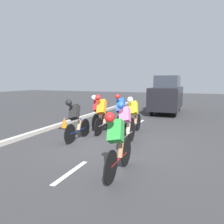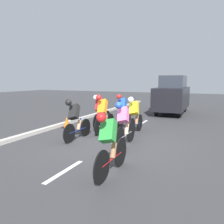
{
  "view_description": "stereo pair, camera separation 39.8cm",
  "coord_description": "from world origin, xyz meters",
  "px_view_note": "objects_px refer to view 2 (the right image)",
  "views": [
    {
      "loc": [
        -2.63,
        6.6,
        2.1
      ],
      "look_at": [
        0.24,
        -0.67,
        0.95
      ],
      "focal_mm": 35.0,
      "sensor_mm": 36.0,
      "label": 1
    },
    {
      "loc": [
        -3.0,
        6.45,
        2.1
      ],
      "look_at": [
        0.24,
        -0.67,
        0.95
      ],
      "focal_mm": 35.0,
      "sensor_mm": 36.0,
      "label": 2
    }
  ],
  "objects_px": {
    "cyclist_orange": "(103,113)",
    "traffic_cone": "(67,123)",
    "cyclist_green": "(109,142)",
    "cyclist_pink": "(124,123)",
    "cyclist_red": "(101,111)",
    "support_car": "(172,95)",
    "cyclist_blue": "(123,111)",
    "cyclist_yellow": "(135,114)",
    "cyclist_black": "(75,118)"
  },
  "relations": [
    {
      "from": "cyclist_blue",
      "to": "support_car",
      "type": "distance_m",
      "value": 5.68
    },
    {
      "from": "cyclist_yellow",
      "to": "cyclist_blue",
      "type": "distance_m",
      "value": 0.85
    },
    {
      "from": "cyclist_red",
      "to": "traffic_cone",
      "type": "bearing_deg",
      "value": 21.06
    },
    {
      "from": "cyclist_blue",
      "to": "cyclist_orange",
      "type": "bearing_deg",
      "value": 61.24
    },
    {
      "from": "traffic_cone",
      "to": "cyclist_orange",
      "type": "bearing_deg",
      "value": 174.81
    },
    {
      "from": "cyclist_blue",
      "to": "traffic_cone",
      "type": "relative_size",
      "value": 3.37
    },
    {
      "from": "cyclist_blue",
      "to": "cyclist_pink",
      "type": "distance_m",
      "value": 2.36
    },
    {
      "from": "cyclist_orange",
      "to": "cyclist_yellow",
      "type": "bearing_deg",
      "value": -161.41
    },
    {
      "from": "support_car",
      "to": "cyclist_black",
      "type": "bearing_deg",
      "value": 75.04
    },
    {
      "from": "cyclist_black",
      "to": "cyclist_orange",
      "type": "bearing_deg",
      "value": -108.37
    },
    {
      "from": "cyclist_blue",
      "to": "support_car",
      "type": "relative_size",
      "value": 0.39
    },
    {
      "from": "cyclist_yellow",
      "to": "support_car",
      "type": "height_order",
      "value": "support_car"
    },
    {
      "from": "cyclist_black",
      "to": "traffic_cone",
      "type": "relative_size",
      "value": 3.48
    },
    {
      "from": "cyclist_green",
      "to": "support_car",
      "type": "distance_m",
      "value": 9.89
    },
    {
      "from": "cyclist_pink",
      "to": "cyclist_yellow",
      "type": "bearing_deg",
      "value": -82.7
    },
    {
      "from": "cyclist_green",
      "to": "cyclist_orange",
      "type": "bearing_deg",
      "value": -61.27
    },
    {
      "from": "cyclist_black",
      "to": "cyclist_blue",
      "type": "xyz_separation_m",
      "value": [
        -0.92,
        -2.19,
        0.02
      ]
    },
    {
      "from": "cyclist_yellow",
      "to": "traffic_cone",
      "type": "xyz_separation_m",
      "value": [
        3.07,
        0.22,
        -0.53
      ]
    },
    {
      "from": "cyclist_orange",
      "to": "cyclist_green",
      "type": "relative_size",
      "value": 1.01
    },
    {
      "from": "cyclist_orange",
      "to": "cyclist_yellow",
      "type": "relative_size",
      "value": 1.04
    },
    {
      "from": "cyclist_green",
      "to": "traffic_cone",
      "type": "relative_size",
      "value": 3.5
    },
    {
      "from": "cyclist_orange",
      "to": "cyclist_pink",
      "type": "bearing_deg",
      "value": 137.05
    },
    {
      "from": "traffic_cone",
      "to": "cyclist_black",
      "type": "bearing_deg",
      "value": 134.45
    },
    {
      "from": "cyclist_orange",
      "to": "cyclist_yellow",
      "type": "distance_m",
      "value": 1.24
    },
    {
      "from": "cyclist_yellow",
      "to": "cyclist_pink",
      "type": "xyz_separation_m",
      "value": [
        -0.22,
        1.69,
        -0.02
      ]
    },
    {
      "from": "cyclist_yellow",
      "to": "traffic_cone",
      "type": "distance_m",
      "value": 3.12
    },
    {
      "from": "traffic_cone",
      "to": "cyclist_yellow",
      "type": "bearing_deg",
      "value": -175.84
    },
    {
      "from": "cyclist_orange",
      "to": "cyclist_black",
      "type": "distance_m",
      "value": 1.39
    },
    {
      "from": "cyclist_black",
      "to": "cyclist_blue",
      "type": "bearing_deg",
      "value": -112.74
    },
    {
      "from": "cyclist_pink",
      "to": "cyclist_red",
      "type": "bearing_deg",
      "value": -46.87
    },
    {
      "from": "cyclist_pink",
      "to": "cyclist_blue",
      "type": "bearing_deg",
      "value": -67.31
    },
    {
      "from": "cyclist_blue",
      "to": "cyclist_red",
      "type": "distance_m",
      "value": 0.99
    },
    {
      "from": "cyclist_red",
      "to": "support_car",
      "type": "bearing_deg",
      "value": -110.36
    },
    {
      "from": "cyclist_yellow",
      "to": "cyclist_pink",
      "type": "relative_size",
      "value": 0.98
    },
    {
      "from": "support_car",
      "to": "traffic_cone",
      "type": "xyz_separation_m",
      "value": [
        3.53,
        6.26,
        -0.93
      ]
    },
    {
      "from": "cyclist_black",
      "to": "cyclist_red",
      "type": "distance_m",
      "value": 2.03
    },
    {
      "from": "cyclist_orange",
      "to": "cyclist_red",
      "type": "xyz_separation_m",
      "value": [
        0.49,
        -0.71,
        -0.04
      ]
    },
    {
      "from": "cyclist_orange",
      "to": "support_car",
      "type": "bearing_deg",
      "value": -104.25
    },
    {
      "from": "cyclist_green",
      "to": "cyclist_black",
      "type": "height_order",
      "value": "cyclist_black"
    },
    {
      "from": "cyclist_orange",
      "to": "traffic_cone",
      "type": "bearing_deg",
      "value": -5.19
    },
    {
      "from": "cyclist_black",
      "to": "cyclist_blue",
      "type": "distance_m",
      "value": 2.38
    },
    {
      "from": "cyclist_pink",
      "to": "traffic_cone",
      "type": "bearing_deg",
      "value": -24.07
    },
    {
      "from": "cyclist_green",
      "to": "cyclist_red",
      "type": "bearing_deg",
      "value": -60.24
    },
    {
      "from": "cyclist_green",
      "to": "support_car",
      "type": "bearing_deg",
      "value": -88.54
    },
    {
      "from": "cyclist_blue",
      "to": "support_car",
      "type": "xyz_separation_m",
      "value": [
        -1.15,
        -5.55,
        0.37
      ]
    },
    {
      "from": "cyclist_green",
      "to": "cyclist_pink",
      "type": "distance_m",
      "value": 2.2
    },
    {
      "from": "cyclist_green",
      "to": "cyclist_pink",
      "type": "xyz_separation_m",
      "value": [
        0.49,
        -2.14,
        -0.0
      ]
    },
    {
      "from": "cyclist_yellow",
      "to": "cyclist_red",
      "type": "relative_size",
      "value": 1.01
    },
    {
      "from": "cyclist_orange",
      "to": "traffic_cone",
      "type": "height_order",
      "value": "cyclist_orange"
    },
    {
      "from": "traffic_cone",
      "to": "cyclist_green",
      "type": "bearing_deg",
      "value": 136.3
    }
  ]
}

